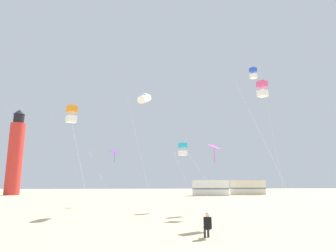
# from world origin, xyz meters

# --- Properties ---
(kite_flyer_standing) EXTENTS (0.35, 0.52, 1.16)m
(kite_flyer_standing) POSITION_xyz_m (1.04, 5.94, 0.61)
(kite_flyer_standing) COLOR black
(kite_flyer_standing) RESTS_ON ground
(kite_box_orange) EXTENTS (2.05, 2.05, 7.61)m
(kite_box_orange) POSITION_xyz_m (-6.74, 12.22, 7.02)
(kite_box_orange) COLOR silver
(kite_box_orange) RESTS_ON ground
(kite_tube_white) EXTENTS (2.39, 2.84, 10.70)m
(kite_tube_white) POSITION_xyz_m (-1.73, 18.13, 10.00)
(kite_tube_white) COLOR silver
(kite_tube_white) RESTS_ON ground
(kite_box_rainbow) EXTENTS (3.32, 2.72, 9.71)m
(kite_box_rainbow) POSITION_xyz_m (6.71, 11.88, 9.12)
(kite_box_rainbow) COLOR silver
(kite_box_rainbow) RESTS_ON ground
(kite_box_cyan) EXTENTS (2.16, 1.49, 6.03)m
(kite_box_cyan) POSITION_xyz_m (1.86, 18.89, 5.45)
(kite_box_cyan) COLOR silver
(kite_box_cyan) RESTS_ON ground
(kite_box_blue) EXTENTS (2.85, 2.85, 14.55)m
(kite_box_blue) POSITION_xyz_m (9.91, 20.96, 13.94)
(kite_box_blue) COLOR silver
(kite_box_blue) RESTS_ON ground
(kite_diamond_violet) EXTENTS (3.40, 3.40, 6.01)m
(kite_diamond_violet) POSITION_xyz_m (-4.95, 25.12, 5.59)
(kite_diamond_violet) COLOR silver
(kite_diamond_violet) RESTS_ON ground
(kite_diamond_magenta) EXTENTS (3.20, 3.17, 5.33)m
(kite_diamond_magenta) POSITION_xyz_m (3.53, 14.02, 4.95)
(kite_diamond_magenta) COLOR silver
(kite_diamond_magenta) RESTS_ON ground
(lighthouse_distant) EXTENTS (2.80, 2.80, 16.80)m
(lighthouse_distant) POSITION_xyz_m (-26.44, 51.98, 7.84)
(lighthouse_distant) COLOR red
(lighthouse_distant) RESTS_ON ground
(rv_van_white) EXTENTS (6.46, 2.40, 2.80)m
(rv_van_white) POSITION_xyz_m (10.97, 46.15, 1.39)
(rv_van_white) COLOR white
(rv_van_white) RESTS_ON ground
(rv_van_cream) EXTENTS (6.46, 2.41, 2.80)m
(rv_van_cream) POSITION_xyz_m (19.10, 48.93, 1.39)
(rv_van_cream) COLOR beige
(rv_van_cream) RESTS_ON ground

